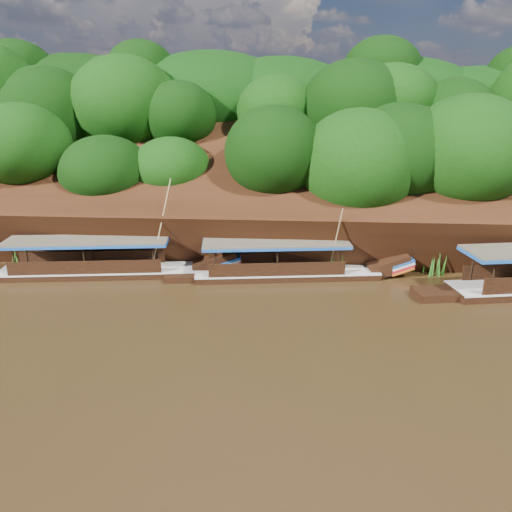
% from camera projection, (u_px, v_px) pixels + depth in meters
% --- Properties ---
extents(ground, '(160.00, 160.00, 0.00)m').
position_uv_depth(ground, '(330.00, 340.00, 23.44)').
color(ground, black).
rests_on(ground, ground).
extents(riverbank, '(120.00, 30.06, 19.40)m').
position_uv_depth(riverbank, '(313.00, 201.00, 44.41)').
color(riverbank, black).
rests_on(riverbank, ground).
extents(boat_1, '(13.76, 3.77, 5.05)m').
position_uv_depth(boat_1, '(298.00, 269.00, 31.33)').
color(boat_1, black).
rests_on(boat_1, ground).
extents(boat_2, '(15.30, 3.96, 6.55)m').
position_uv_depth(boat_2, '(115.00, 267.00, 31.65)').
color(boat_2, black).
rests_on(boat_2, ground).
extents(reeds, '(49.06, 2.18, 2.00)m').
position_uv_depth(reeds, '(273.00, 258.00, 32.40)').
color(reeds, '#2E721C').
rests_on(reeds, ground).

